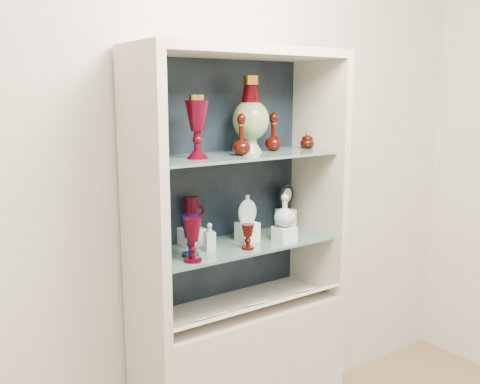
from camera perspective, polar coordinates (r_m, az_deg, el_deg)
wall_back at (r=2.60m, az=-2.78°, el=2.90°), size 3.50×0.02×2.80m
cabinet_base at (r=2.76m, az=0.00°, el=-19.26°), size 1.00×0.40×0.75m
cabinet_back_panel at (r=2.58m, az=-2.41°, el=1.18°), size 0.98×0.02×1.15m
cabinet_side_left at (r=2.19m, az=-10.34°, el=-0.67°), size 0.04×0.40×1.15m
cabinet_side_right at (r=2.73m, az=8.30°, el=1.57°), size 0.04×0.40×1.15m
cabinet_top_cap at (r=2.40m, az=0.00°, el=14.72°), size 1.00×0.40×0.04m
shelf_lower at (r=2.51m, az=-0.26°, el=-5.69°), size 0.92×0.34×0.01m
shelf_upper at (r=2.42m, az=-0.27°, el=3.88°), size 0.92×0.34×0.01m
label_ledge at (r=2.50m, az=1.48°, el=-12.20°), size 0.92×0.17×0.09m
label_card_0 at (r=2.36m, az=-3.81°, el=-13.26°), size 0.10×0.06×0.03m
label_card_1 at (r=2.68m, az=7.01°, el=-10.33°), size 0.10×0.06×0.03m
label_card_2 at (r=2.50m, az=1.77°, el=-11.80°), size 0.10×0.06×0.03m
label_card_3 at (r=2.38m, az=-2.71°, el=-12.98°), size 0.10×0.06×0.03m
pedestal_lamp_left at (r=2.27m, az=-4.59°, el=6.93°), size 0.13×0.13×0.27m
pedestal_lamp_right at (r=2.20m, az=-9.19°, el=6.51°), size 0.11×0.11×0.25m
enamel_urn at (r=2.50m, az=1.16°, el=8.26°), size 0.22×0.22×0.35m
ruby_decanter_a at (r=2.38m, az=0.15°, el=6.41°), size 0.11×0.11×0.21m
ruby_decanter_b at (r=2.58m, az=3.59°, el=6.55°), size 0.10×0.10×0.19m
lidded_bowl at (r=2.71m, az=7.19°, el=5.47°), size 0.09×0.09×0.08m
cobalt_goblet at (r=2.32m, az=-5.36°, el=-4.67°), size 0.08×0.08×0.18m
ruby_goblet_tall at (r=2.24m, az=-5.07°, el=-5.13°), size 0.10×0.10×0.18m
ruby_goblet_small at (r=2.41m, az=0.84°, el=-4.78°), size 0.07×0.07×0.12m
riser_ruby_pitcher at (r=2.49m, az=-5.18°, el=-4.75°), size 0.10×0.10×0.08m
ruby_pitcher at (r=2.46m, az=-5.22°, el=-2.19°), size 0.13×0.11×0.15m
clear_square_bottle at (r=2.39m, az=-3.27°, el=-4.79°), size 0.05×0.05×0.13m
riser_flat_flask at (r=2.55m, az=0.78°, el=-4.25°), size 0.09×0.09×0.09m
flat_flask at (r=2.52m, az=0.79°, el=-1.75°), size 0.10×0.05×0.14m
riser_clear_round_decanter at (r=2.55m, az=4.75°, el=-4.47°), size 0.09×0.09×0.07m
clear_round_decanter at (r=2.53m, az=4.79°, el=-2.06°), size 0.13×0.13×0.15m
riser_cameo_medallion at (r=2.80m, az=4.89°, el=-2.83°), size 0.08×0.08×0.10m
cameo_medallion at (r=2.77m, az=4.93°, el=-0.44°), size 0.12×0.07×0.14m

